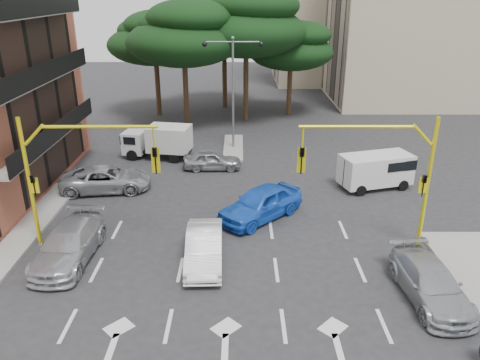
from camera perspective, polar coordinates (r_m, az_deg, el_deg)
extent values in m
plane|color=#28282B|center=(19.84, -1.44, -10.88)|extent=(120.00, 120.00, 0.00)
cube|color=gray|center=(34.34, -0.82, 3.98)|extent=(1.40, 6.00, 0.15)
cube|color=black|center=(27.36, -23.95, 10.19)|extent=(0.12, 14.72, 11.20)
cube|color=#BDB38E|center=(52.41, 23.13, 18.59)|extent=(20.00, 12.00, 18.00)
cube|color=black|center=(49.57, 11.64, 19.13)|extent=(0.12, 11.04, 16.20)
cube|color=#BDB38E|center=(61.95, 12.34, 19.15)|extent=(16.00, 12.00, 16.00)
cube|color=black|center=(60.86, 4.44, 19.05)|extent=(0.12, 11.04, 14.20)
cylinder|color=#382616|center=(39.76, -6.58, 9.96)|extent=(0.44, 0.44, 4.95)
ellipsoid|color=black|center=(39.07, -6.88, 16.36)|extent=(9.15, 9.15, 3.87)
ellipsoid|color=black|center=(38.46, -6.14, 19.10)|extent=(6.86, 6.86, 2.86)
ellipsoid|color=black|center=(39.31, -7.68, 18.29)|extent=(6.07, 6.07, 2.64)
cylinder|color=#382616|center=(41.42, 0.72, 10.92)|extent=(0.44, 0.44, 5.40)
ellipsoid|color=black|center=(40.74, 0.75, 17.63)|extent=(9.98, 9.98, 4.22)
ellipsoid|color=black|center=(40.24, 1.69, 20.48)|extent=(7.49, 7.49, 3.12)
ellipsoid|color=black|center=(40.95, 0.02, 19.68)|extent=(6.62, 6.62, 2.88)
cylinder|color=#382616|center=(44.11, -9.95, 10.70)|extent=(0.44, 0.44, 4.50)
ellipsoid|color=black|center=(43.50, -10.31, 15.92)|extent=(8.32, 8.32, 3.52)
ellipsoid|color=black|center=(42.86, -9.74, 18.16)|extent=(6.24, 6.24, 2.60)
ellipsoid|color=black|center=(43.77, -11.03, 17.49)|extent=(5.52, 5.52, 2.40)
cylinder|color=#382616|center=(43.74, 6.02, 10.51)|extent=(0.44, 0.44, 4.05)
ellipsoid|color=black|center=(43.16, 6.22, 15.25)|extent=(7.49, 7.49, 3.17)
ellipsoid|color=black|center=(42.67, 7.20, 17.20)|extent=(5.62, 5.62, 2.34)
ellipsoid|color=black|center=(43.29, 5.55, 16.74)|extent=(4.97, 4.97, 2.16)
cylinder|color=#382616|center=(46.39, -1.88, 11.86)|extent=(0.44, 0.44, 4.95)
ellipsoid|color=black|center=(45.80, -1.95, 17.35)|extent=(9.15, 9.15, 3.87)
ellipsoid|color=black|center=(45.26, -1.20, 19.67)|extent=(6.86, 6.86, 2.86)
ellipsoid|color=black|center=(46.02, -2.62, 19.01)|extent=(6.07, 6.07, 2.64)
cylinder|color=yellow|center=(21.76, 21.88, -0.56)|extent=(0.18, 0.18, 6.00)
cylinder|color=yellow|center=(20.85, 21.35, 5.15)|extent=(0.95, 0.14, 0.95)
cylinder|color=yellow|center=(19.92, 14.06, 6.33)|extent=(4.80, 0.14, 0.14)
cylinder|color=yellow|center=(19.63, 7.67, 5.20)|extent=(0.08, 0.08, 0.90)
imported|color=black|center=(19.96, 7.52, 2.32)|extent=(0.20, 0.24, 1.20)
cube|color=yellow|center=(20.04, 7.49, 2.39)|extent=(0.36, 0.06, 1.10)
imported|color=black|center=(21.55, 21.48, -0.71)|extent=(0.16, 0.20, 1.00)
cube|color=yellow|center=(21.64, 21.39, -0.61)|extent=(0.35, 0.08, 0.70)
cylinder|color=yellow|center=(22.15, -24.23, -0.55)|extent=(0.18, 0.18, 6.00)
cylinder|color=yellow|center=(21.22, -23.82, 5.06)|extent=(0.95, 0.14, 0.95)
cylinder|color=yellow|center=(20.18, -16.77, 6.24)|extent=(4.80, 0.14, 0.14)
cylinder|color=yellow|center=(19.79, -10.49, 5.16)|extent=(0.08, 0.08, 0.90)
imported|color=black|center=(20.12, -10.29, 2.30)|extent=(0.20, 0.24, 1.20)
cube|color=yellow|center=(20.19, -10.25, 2.38)|extent=(0.36, 0.06, 1.10)
imported|color=black|center=(21.93, -23.86, -0.70)|extent=(0.16, 0.20, 1.00)
cube|color=yellow|center=(22.01, -23.76, -0.60)|extent=(0.35, 0.08, 0.70)
cylinder|color=slate|center=(33.34, -0.85, 10.24)|extent=(0.16, 0.16, 7.50)
cylinder|color=slate|center=(32.80, -2.53, 16.48)|extent=(1.80, 0.10, 0.10)
sphere|color=black|center=(32.88, -4.34, 16.19)|extent=(0.36, 0.36, 0.36)
cylinder|color=slate|center=(32.78, 0.75, 16.49)|extent=(1.80, 0.10, 0.10)
sphere|color=black|center=(32.82, 2.57, 16.21)|extent=(0.36, 0.36, 0.36)
sphere|color=slate|center=(32.75, -0.90, 16.92)|extent=(0.24, 0.24, 0.24)
imported|color=white|center=(20.04, -4.39, -8.19)|extent=(1.66, 4.36, 1.42)
imported|color=blue|center=(23.65, 2.53, -2.84)|extent=(4.82, 4.77, 1.65)
imported|color=#A7AAB0|center=(21.46, -20.15, -7.34)|extent=(2.27, 5.16, 1.48)
imported|color=#A3A5AB|center=(27.98, -16.00, 0.11)|extent=(5.33, 2.95, 1.41)
imported|color=#94979B|center=(30.22, -3.41, 2.46)|extent=(3.71, 1.57, 1.25)
imported|color=#9FA2A6|center=(19.22, 22.18, -11.55)|extent=(2.26, 4.80, 1.35)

